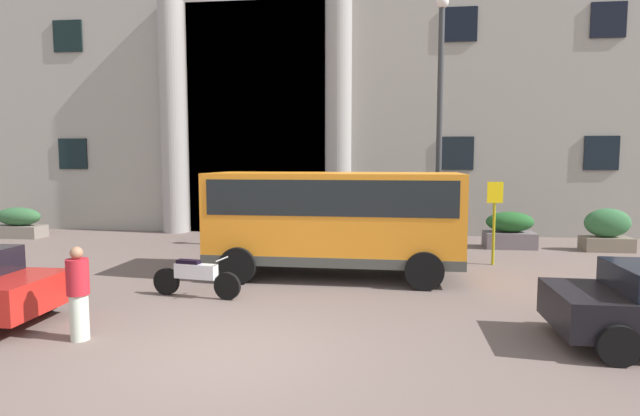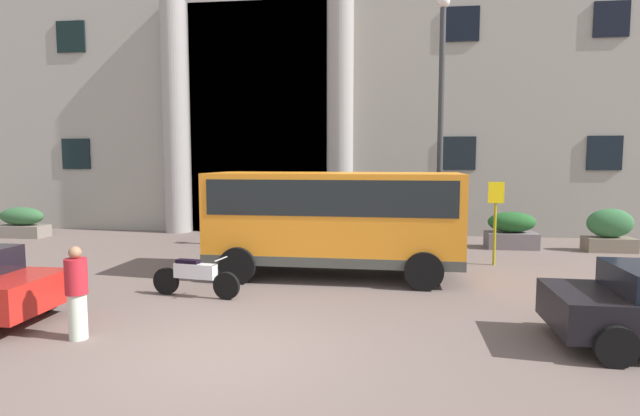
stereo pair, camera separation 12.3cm
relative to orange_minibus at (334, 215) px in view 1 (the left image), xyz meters
The scene contains 11 objects.
ground_plane 5.87m from the orange_minibus, 102.12° to the right, with size 80.00×64.00×0.12m, color #685751.
office_building_facade 13.37m from the orange_minibus, 95.70° to the left, with size 40.13×9.77×14.87m.
orange_minibus is the anchor object (origin of this frame).
bus_stop_sign 4.82m from the orange_minibus, 23.52° to the left, with size 0.44×0.08×2.39m.
hedge_planter_east 4.82m from the orange_minibus, 84.31° to the left, with size 1.40×0.94×1.59m.
hedge_planter_west 13.79m from the orange_minibus, 158.19° to the left, with size 1.89×0.87×1.18m.
hedge_planter_entrance_left 7.50m from the orange_minibus, 41.10° to the left, with size 1.66×0.95×1.25m.
hedge_planter_entrance_right 9.86m from the orange_minibus, 28.18° to the left, with size 1.53×0.78×1.42m.
motorcycle_far_end 3.91m from the orange_minibus, 140.30° to the right, with size 2.08×0.61×0.89m.
pedestrian_man_red_shirt 6.48m from the orange_minibus, 126.50° to the right, with size 0.36×0.36×1.58m.
lamppost_plaza_centre 5.37m from the orange_minibus, 47.76° to the left, with size 0.40×0.40×7.99m.
Camera 1 is at (2.29, -7.35, 3.00)m, focal length 28.30 mm.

